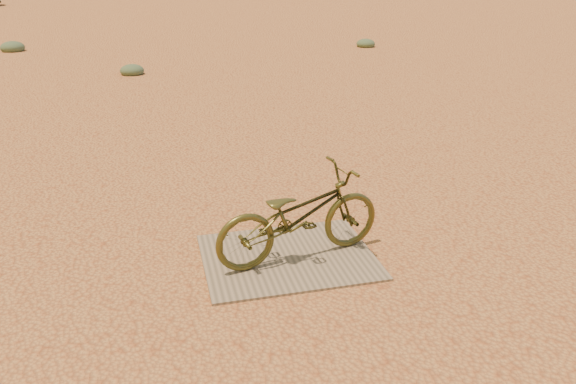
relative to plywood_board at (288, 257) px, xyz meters
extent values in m
plane|color=#BD8449|center=(-0.34, -0.29, -0.01)|extent=(120.00, 120.00, 0.00)
cube|color=#877359|center=(0.00, 0.00, 0.00)|extent=(1.45, 1.15, 0.02)
imported|color=#48451A|center=(0.09, -0.04, 0.40)|extent=(1.56, 0.81, 0.78)
ellipsoid|color=#4C6142|center=(-1.34, 9.00, -0.01)|extent=(0.53, 0.53, 0.29)
ellipsoid|color=#4C6142|center=(5.34, 11.77, -0.01)|extent=(0.55, 0.55, 0.30)
ellipsoid|color=#4C6142|center=(-4.61, 13.40, -0.01)|extent=(0.65, 0.65, 0.36)
camera|label=1|loc=(-1.04, -4.11, 2.36)|focal=35.00mm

